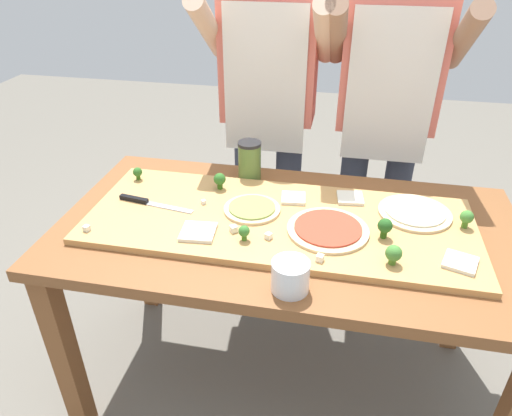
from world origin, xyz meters
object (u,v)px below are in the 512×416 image
(cheese_crumble_b, at_px, (234,229))
(pizza_whole_tomato_red, at_px, (328,229))
(broccoli_floret_back_right, at_px, (467,218))
(broccoli_floret_front_left, at_px, (394,254))
(pizza_whole_cheese_artichoke, at_px, (415,212))
(cook_right, at_px, (386,105))
(broccoli_floret_back_left, at_px, (385,226))
(cheese_crumble_c, at_px, (268,236))
(cheese_crumble_e, at_px, (320,258))
(pizza_slice_near_right, at_px, (460,262))
(pizza_slice_center, at_px, (294,198))
(cheese_crumble_d, at_px, (204,202))
(pizza_slice_near_left, at_px, (350,198))
(chefs_knife, at_px, (146,202))
(pizza_slice_far_right, at_px, (198,232))
(sauce_jar, at_px, (250,161))
(cook_left, at_px, (268,97))
(cheese_crumble_a, at_px, (87,228))
(pizza_whole_pesto_green, at_px, (252,209))
(flour_cup, at_px, (290,278))
(prep_table, at_px, (287,250))
(broccoli_floret_back_mid, at_px, (138,173))
(broccoli_floret_center_right, at_px, (220,180))
(broccoli_floret_front_mid, at_px, (244,232))

(cheese_crumble_b, bearing_deg, pizza_whole_tomato_red, 11.89)
(broccoli_floret_back_right, relative_size, broccoli_floret_front_left, 0.99)
(pizza_whole_cheese_artichoke, height_order, cook_right, cook_right)
(pizza_whole_tomato_red, bearing_deg, broccoli_floret_back_left, -0.40)
(cheese_crumble_c, relative_size, cook_right, 0.01)
(cheese_crumble_e, bearing_deg, broccoli_floret_front_left, 7.63)
(cheese_crumble_b, bearing_deg, broccoli_floret_back_left, 7.41)
(broccoli_floret_back_left, bearing_deg, pizza_slice_near_right, -24.05)
(pizza_slice_center, height_order, cheese_crumble_c, cheese_crumble_c)
(pizza_slice_near_right, relative_size, cheese_crumble_d, 6.21)
(pizza_slice_center, relative_size, pizza_slice_near_left, 0.93)
(cook_right, bearing_deg, chefs_knife, -141.59)
(broccoli_floret_front_left, relative_size, cook_right, 0.04)
(chefs_knife, height_order, cheese_crumble_b, cheese_crumble_b)
(pizza_slice_far_right, bearing_deg, sauce_jar, 80.48)
(pizza_whole_cheese_artichoke, relative_size, cheese_crumble_d, 16.74)
(pizza_slice_near_left, distance_m, cook_left, 0.65)
(broccoli_floret_front_left, distance_m, cook_right, 0.85)
(pizza_whole_cheese_artichoke, height_order, cheese_crumble_d, pizza_whole_cheese_artichoke)
(chefs_knife, distance_m, cheese_crumble_e, 0.66)
(pizza_slice_center, xyz_separation_m, cheese_crumble_a, (-0.63, -0.33, 0.00))
(pizza_whole_cheese_artichoke, height_order, pizza_whole_pesto_green, same)
(pizza_slice_center, relative_size, pizza_slice_near_right, 0.93)
(pizza_slice_far_right, bearing_deg, pizza_whole_tomato_red, 13.34)
(broccoli_floret_front_left, relative_size, flour_cup, 0.58)
(prep_table, distance_m, cheese_crumble_d, 0.34)
(cheese_crumble_c, bearing_deg, broccoli_floret_back_mid, 152.50)
(pizza_slice_center, relative_size, cook_right, 0.05)
(pizza_whole_pesto_green, bearing_deg, cheese_crumble_c, -61.20)
(broccoli_floret_center_right, xyz_separation_m, broccoli_floret_back_mid, (-0.33, 0.01, -0.01))
(cheese_crumble_b, xyz_separation_m, cheese_crumble_e, (0.28, -0.10, -0.00))
(broccoli_floret_front_mid, height_order, cheese_crumble_a, broccoli_floret_front_mid)
(cook_left, bearing_deg, chefs_knife, -116.21)
(broccoli_floret_front_left, distance_m, cook_left, 0.99)
(flour_cup, height_order, cook_left, cook_left)
(broccoli_floret_back_right, relative_size, broccoli_floret_back_mid, 1.23)
(chefs_knife, relative_size, broccoli_floret_center_right, 4.59)
(broccoli_floret_center_right, height_order, cheese_crumble_b, broccoli_floret_center_right)
(cheese_crumble_c, xyz_separation_m, cheese_crumble_e, (0.17, -0.08, 0.00))
(pizza_whole_tomato_red, bearing_deg, pizza_slice_near_right, -14.01)
(pizza_whole_tomato_red, height_order, cheese_crumble_c, cheese_crumble_c)
(pizza_slice_near_right, xyz_separation_m, cheese_crumble_e, (-0.40, -0.06, 0.00))
(pizza_whole_pesto_green, distance_m, pizza_slice_center, 0.17)
(prep_table, xyz_separation_m, pizza_slice_near_left, (0.20, 0.17, 0.14))
(cheese_crumble_e, bearing_deg, cook_left, 109.63)
(flour_cup, xyz_separation_m, cook_right, (0.27, 0.98, 0.18))
(pizza_whole_tomato_red, relative_size, cheese_crumble_d, 18.06)
(cheese_crumble_a, xyz_separation_m, flour_cup, (0.67, -0.12, 0.01))
(pizza_slice_near_left, bearing_deg, broccoli_floret_back_left, -63.65)
(cheese_crumble_a, bearing_deg, pizza_whole_pesto_green, 24.57)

